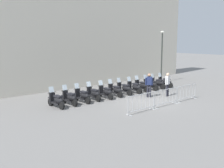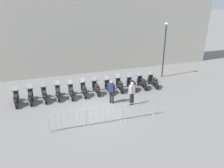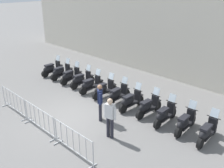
% 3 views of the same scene
% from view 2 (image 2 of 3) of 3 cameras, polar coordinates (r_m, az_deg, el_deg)
% --- Properties ---
extents(ground_plane, '(120.00, 120.00, 0.00)m').
position_cam_2_polar(ground_plane, '(15.98, -3.34, -6.38)').
color(ground_plane, slate).
extents(building_facade, '(28.09, 3.98, 10.89)m').
position_cam_2_polar(building_facade, '(22.42, -9.30, 16.66)').
color(building_facade, beige).
rests_on(building_facade, ground).
extents(motorcycle_0, '(0.56, 1.73, 1.24)m').
position_cam_2_polar(motorcycle_0, '(17.73, -22.51, -3.45)').
color(motorcycle_0, black).
rests_on(motorcycle_0, ground).
extents(motorcycle_1, '(0.56, 1.73, 1.24)m').
position_cam_2_polar(motorcycle_1, '(17.70, -19.38, -3.01)').
color(motorcycle_1, black).
rests_on(motorcycle_1, ground).
extents(motorcycle_2, '(0.59, 1.72, 1.24)m').
position_cam_2_polar(motorcycle_2, '(17.67, -16.22, -2.63)').
color(motorcycle_2, black).
rests_on(motorcycle_2, ground).
extents(motorcycle_3, '(0.56, 1.72, 1.24)m').
position_cam_2_polar(motorcycle_3, '(17.74, -13.13, -2.19)').
color(motorcycle_3, black).
rests_on(motorcycle_3, ground).
extents(motorcycle_4, '(0.56, 1.72, 1.24)m').
position_cam_2_polar(motorcycle_4, '(17.70, -9.95, -1.98)').
color(motorcycle_4, black).
rests_on(motorcycle_4, ground).
extents(motorcycle_5, '(0.56, 1.72, 1.24)m').
position_cam_2_polar(motorcycle_5, '(17.89, -6.90, -1.50)').
color(motorcycle_5, black).
rests_on(motorcycle_5, ground).
extents(motorcycle_6, '(0.58, 1.72, 1.24)m').
position_cam_2_polar(motorcycle_6, '(18.12, -3.88, -1.05)').
color(motorcycle_6, black).
rests_on(motorcycle_6, ground).
extents(motorcycle_7, '(0.56, 1.72, 1.24)m').
position_cam_2_polar(motorcycle_7, '(18.24, -0.83, -0.82)').
color(motorcycle_7, black).
rests_on(motorcycle_7, ground).
extents(motorcycle_8, '(0.56, 1.72, 1.24)m').
position_cam_2_polar(motorcycle_8, '(18.62, 1.94, -0.33)').
color(motorcycle_8, black).
rests_on(motorcycle_8, ground).
extents(motorcycle_9, '(0.57, 1.73, 1.24)m').
position_cam_2_polar(motorcycle_9, '(18.85, 4.87, -0.09)').
color(motorcycle_9, black).
rests_on(motorcycle_9, ground).
extents(motorcycle_10, '(0.59, 1.72, 1.24)m').
position_cam_2_polar(motorcycle_10, '(19.25, 7.53, 0.29)').
color(motorcycle_10, black).
rests_on(motorcycle_10, ground).
extents(motorcycle_11, '(0.59, 1.72, 1.24)m').
position_cam_2_polar(motorcycle_11, '(19.62, 10.18, 0.57)').
color(motorcycle_11, black).
rests_on(motorcycle_11, ground).
extents(barrier_segment_0, '(2.20, 0.55, 1.07)m').
position_cam_2_polar(barrier_segment_0, '(13.98, -10.90, -8.97)').
color(barrier_segment_0, '#B2B5B7').
rests_on(barrier_segment_0, ground).
extents(barrier_segment_1, '(2.20, 0.55, 1.07)m').
position_cam_2_polar(barrier_segment_1, '(14.33, -1.74, -7.67)').
color(barrier_segment_1, '#B2B5B7').
rests_on(barrier_segment_1, ground).
extents(barrier_segment_2, '(2.20, 0.55, 1.07)m').
position_cam_2_polar(barrier_segment_2, '(15.01, 6.74, -6.29)').
color(barrier_segment_2, '#B2B5B7').
rests_on(barrier_segment_2, ground).
extents(street_lamp, '(0.36, 0.36, 4.94)m').
position_cam_2_polar(street_lamp, '(21.21, 12.83, 9.44)').
color(street_lamp, '#2D332D').
rests_on(street_lamp, ground).
extents(officer_near_row_end, '(0.53, 0.31, 1.73)m').
position_cam_2_polar(officer_near_row_end, '(16.26, 4.93, -1.99)').
color(officer_near_row_end, '#23232D').
rests_on(officer_near_row_end, ground).
extents(officer_mid_plaza, '(0.44, 0.40, 1.73)m').
position_cam_2_polar(officer_mid_plaza, '(16.43, -0.09, -1.62)').
color(officer_mid_plaza, '#23232D').
rests_on(officer_mid_plaza, ground).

